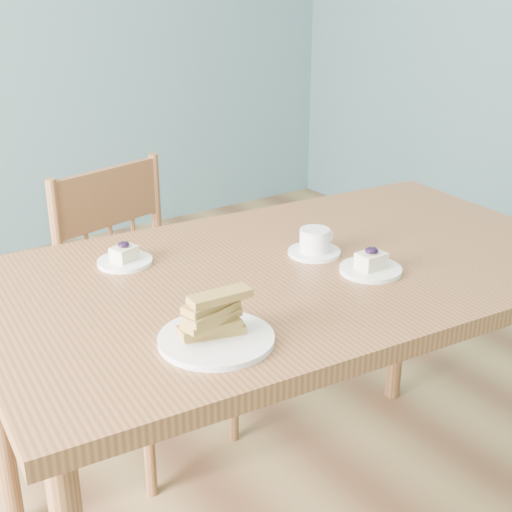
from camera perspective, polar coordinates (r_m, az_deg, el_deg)
room at (r=1.61m, az=-7.99°, el=15.23°), size 5.01×5.01×2.71m
dining_table at (r=1.85m, az=3.01°, el=-3.17°), size 1.63×1.03×0.83m
dining_chair at (r=2.36m, az=-9.00°, el=-4.53°), size 0.52×0.50×0.96m
cheesecake_plate_near at (r=1.79m, az=9.17°, el=-0.77°), size 0.15×0.15×0.07m
cheesecake_plate_far at (r=1.85m, az=-10.46°, el=-0.16°), size 0.14×0.14×0.06m
coffee_cup at (r=1.88m, az=4.73°, el=1.01°), size 0.14×0.14×0.07m
biscotti_plate at (r=1.44m, az=-3.23°, el=-5.64°), size 0.24×0.24×0.11m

